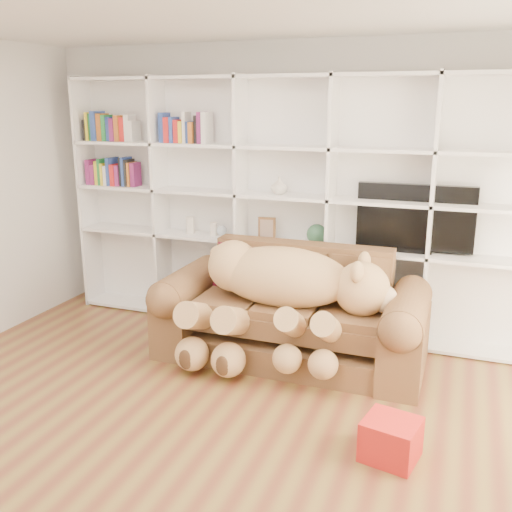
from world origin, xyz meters
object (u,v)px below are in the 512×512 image
at_px(teddy_bear, 280,291).
at_px(sofa, 291,318).
at_px(tv, 415,219).
at_px(gift_box, 391,439).

bearing_deg(teddy_bear, sofa, 70.17).
bearing_deg(sofa, teddy_bear, -103.19).
relative_size(sofa, tv, 2.22).
relative_size(teddy_bear, tv, 1.67).
xyz_separation_m(teddy_bear, gift_box, (1.06, -1.01, -0.53)).
bearing_deg(gift_box, sofa, 130.20).
relative_size(gift_box, tv, 0.32).
bearing_deg(tv, gift_box, -86.89).
distance_m(sofa, tv, 1.39).
relative_size(teddy_bear, gift_box, 5.20).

